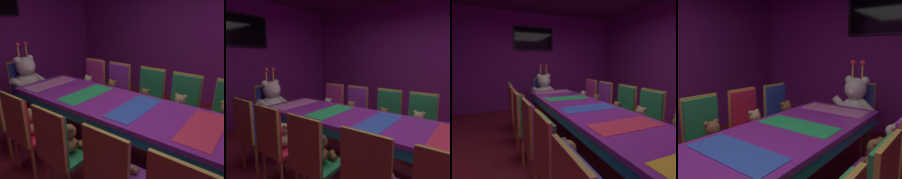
# 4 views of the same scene
# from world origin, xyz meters

# --- Properties ---
(ground_plane) EXTENTS (7.90, 7.90, 0.00)m
(ground_plane) POSITION_xyz_m (0.00, 0.00, 0.00)
(ground_plane) COLOR maroon
(wall_right) EXTENTS (0.12, 6.40, 2.80)m
(wall_right) POSITION_xyz_m (2.60, 0.00, 1.40)
(wall_right) COLOR #721E72
(wall_right) RESTS_ON ground_plane
(banquet_table) EXTENTS (0.90, 3.52, 0.75)m
(banquet_table) POSITION_xyz_m (0.00, 0.00, 0.66)
(banquet_table) COLOR purple
(banquet_table) RESTS_ON ground_plane
(chair_left_2) EXTENTS (0.42, 0.41, 0.98)m
(chair_left_2) POSITION_xyz_m (-0.85, -0.31, 0.60)
(chair_left_2) COLOR purple
(chair_left_2) RESTS_ON ground_plane
(teddy_left_2) EXTENTS (0.22, 0.28, 0.26)m
(teddy_left_2) POSITION_xyz_m (-0.70, -0.31, 0.57)
(teddy_left_2) COLOR #9E7247
(teddy_left_2) RESTS_ON chair_left_2
(chair_left_3) EXTENTS (0.42, 0.41, 0.98)m
(chair_left_3) POSITION_xyz_m (-0.87, 0.30, 0.60)
(chair_left_3) COLOR #268C4C
(chair_left_3) RESTS_ON ground_plane
(teddy_left_3) EXTENTS (0.25, 0.32, 0.30)m
(teddy_left_3) POSITION_xyz_m (-0.73, 0.30, 0.59)
(teddy_left_3) COLOR brown
(teddy_left_3) RESTS_ON chair_left_3
(chair_left_4) EXTENTS (0.42, 0.41, 0.98)m
(chair_left_4) POSITION_xyz_m (-0.87, 0.87, 0.60)
(chair_left_4) COLOR red
(chair_left_4) RESTS_ON ground_plane
(teddy_left_4) EXTENTS (0.24, 0.31, 0.29)m
(teddy_left_4) POSITION_xyz_m (-0.72, 0.87, 0.58)
(teddy_left_4) COLOR tan
(teddy_left_4) RESTS_ON chair_left_4
(chair_left_5) EXTENTS (0.42, 0.41, 0.98)m
(chair_left_5) POSITION_xyz_m (-0.83, 1.43, 0.60)
(chair_left_5) COLOR #2D47B2
(chair_left_5) RESTS_ON ground_plane
(teddy_left_5) EXTENTS (0.25, 0.32, 0.31)m
(teddy_left_5) POSITION_xyz_m (-0.69, 1.43, 0.59)
(teddy_left_5) COLOR brown
(teddy_left_5) RESTS_ON chair_left_5
(chair_right_2) EXTENTS (0.42, 0.41, 0.98)m
(chair_right_2) POSITION_xyz_m (0.85, -0.28, 0.60)
(chair_right_2) COLOR #268C4C
(chair_right_2) RESTS_ON ground_plane
(teddy_right_2) EXTENTS (0.24, 0.31, 0.29)m
(teddy_right_2) POSITION_xyz_m (0.70, -0.28, 0.58)
(teddy_right_2) COLOR tan
(teddy_right_2) RESTS_ON chair_right_2
(chair_right_3) EXTENTS (0.42, 0.41, 0.98)m
(chair_right_3) POSITION_xyz_m (0.86, 0.26, 0.60)
(chair_right_3) COLOR #268C4C
(chair_right_3) RESTS_ON ground_plane
(teddy_right_3) EXTENTS (0.21, 0.27, 0.26)m
(teddy_right_3) POSITION_xyz_m (0.72, 0.26, 0.57)
(teddy_right_3) COLOR brown
(teddy_right_3) RESTS_ON chair_right_3
(chair_right_4) EXTENTS (0.42, 0.41, 0.98)m
(chair_right_4) POSITION_xyz_m (0.84, 0.85, 0.60)
(chair_right_4) COLOR purple
(chair_right_4) RESTS_ON ground_plane
(teddy_right_4) EXTENTS (0.24, 0.30, 0.29)m
(teddy_right_4) POSITION_xyz_m (0.70, 0.85, 0.58)
(teddy_right_4) COLOR brown
(teddy_right_4) RESTS_ON chair_right_4
(chair_right_5) EXTENTS (0.42, 0.41, 0.98)m
(chair_right_5) POSITION_xyz_m (0.84, 1.38, 0.60)
(chair_right_5) COLOR #CC338C
(chair_right_5) RESTS_ON ground_plane
(teddy_right_5) EXTENTS (0.22, 0.29, 0.27)m
(teddy_right_5) POSITION_xyz_m (0.70, 1.38, 0.58)
(teddy_right_5) COLOR beige
(teddy_right_5) RESTS_ON chair_right_5
(throne_chair) EXTENTS (0.41, 0.42, 0.98)m
(throne_chair) POSITION_xyz_m (0.00, 2.30, 0.60)
(throne_chair) COLOR #2D47B2
(throne_chair) RESTS_ON ground_plane
(king_teddy_bear) EXTENTS (0.67, 0.52, 0.86)m
(king_teddy_bear) POSITION_xyz_m (0.00, 2.13, 0.73)
(king_teddy_bear) COLOR silver
(king_teddy_bear) RESTS_ON throne_chair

